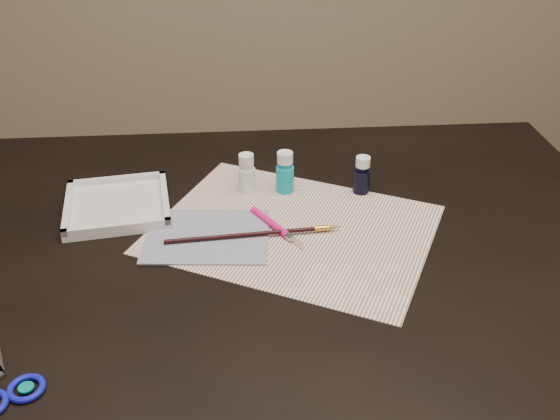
{
  "coord_description": "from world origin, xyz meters",
  "views": [
    {
      "loc": [
        -0.07,
        -0.93,
        1.37
      ],
      "look_at": [
        0.0,
        0.0,
        0.8
      ],
      "focal_mm": 40.0,
      "sensor_mm": 36.0,
      "label": 1
    }
  ],
  "objects": [
    {
      "name": "paper",
      "position": [
        0.03,
        0.01,
        0.75
      ],
      "size": [
        0.59,
        0.54,
        0.0
      ],
      "primitive_type": "cube",
      "rotation": [
        0.0,
        0.0,
        -0.47
      ],
      "color": "white",
      "rests_on": "table"
    },
    {
      "name": "paintbrush",
      "position": [
        -0.04,
        -0.01,
        0.76
      ],
      "size": [
        0.32,
        0.03,
        0.01
      ],
      "primitive_type": null,
      "rotation": [
        0.0,
        0.0,
        0.08
      ],
      "color": "black",
      "rests_on": "canvas"
    },
    {
      "name": "paint_bottle_navy",
      "position": [
        0.17,
        0.14,
        0.79
      ],
      "size": [
        0.03,
        0.03,
        0.08
      ],
      "primitive_type": "cylinder",
      "rotation": [
        0.0,
        0.0,
        0.02
      ],
      "color": "black",
      "rests_on": "table"
    },
    {
      "name": "table",
      "position": [
        0.0,
        0.0,
        0.38
      ],
      "size": [
        1.3,
        0.9,
        0.75
      ],
      "primitive_type": "cube",
      "color": "black",
      "rests_on": "ground"
    },
    {
      "name": "paint_bottle_white",
      "position": [
        -0.05,
        0.16,
        0.79
      ],
      "size": [
        0.04,
        0.04,
        0.08
      ],
      "primitive_type": "cylinder",
      "rotation": [
        0.0,
        0.0,
        -0.23
      ],
      "color": "white",
      "rests_on": "table"
    },
    {
      "name": "craft_knife",
      "position": [
        -0.0,
        0.01,
        0.76
      ],
      "size": [
        0.09,
        0.14,
        0.01
      ],
      "primitive_type": null,
      "rotation": [
        0.0,
        0.0,
        -1.02
      ],
      "color": "#F71174",
      "rests_on": "paper"
    },
    {
      "name": "canvas",
      "position": [
        -0.13,
        -0.0,
        0.75
      ],
      "size": [
        0.23,
        0.19,
        0.0
      ],
      "primitive_type": "cube",
      "rotation": [
        0.0,
        0.0,
        -0.08
      ],
      "color": "#131A34",
      "rests_on": "paper"
    },
    {
      "name": "palette_tray",
      "position": [
        -0.3,
        0.11,
        0.76
      ],
      "size": [
        0.22,
        0.22,
        0.02
      ],
      "primitive_type": "cube",
      "rotation": [
        0.0,
        0.0,
        0.14
      ],
      "color": "silver",
      "rests_on": "table"
    },
    {
      "name": "paint_bottle_cyan",
      "position": [
        0.02,
        0.15,
        0.79
      ],
      "size": [
        0.05,
        0.05,
        0.09
      ],
      "primitive_type": "cylinder",
      "rotation": [
        0.0,
        0.0,
        -0.4
      ],
      "color": "#109DB6",
      "rests_on": "table"
    }
  ]
}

